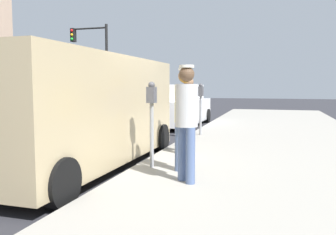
{
  "coord_description": "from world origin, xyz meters",
  "views": [
    {
      "loc": [
        3.39,
        -6.35,
        1.6
      ],
      "look_at": [
        1.65,
        -0.52,
        1.05
      ],
      "focal_mm": 37.66,
      "sensor_mm": 36.0,
      "label": 1
    }
  ],
  "objects_px": {
    "pedestrian_in_yellow": "(185,113)",
    "parked_van": "(79,109)",
    "parking_meter_far": "(201,100)",
    "parked_sedan_ahead": "(178,107)",
    "parking_meter_near": "(152,110)",
    "traffic_light_corner": "(94,54)",
    "pedestrian_in_blue": "(188,110)",
    "pedestrian_in_gray": "(186,115)"
  },
  "relations": [
    {
      "from": "pedestrian_in_yellow",
      "to": "traffic_light_corner",
      "type": "distance_m",
      "value": 16.21
    },
    {
      "from": "parking_meter_far",
      "to": "traffic_light_corner",
      "type": "relative_size",
      "value": 0.29
    },
    {
      "from": "parking_meter_near",
      "to": "traffic_light_corner",
      "type": "xyz_separation_m",
      "value": [
        -8.26,
        13.21,
        2.34
      ]
    },
    {
      "from": "parking_meter_near",
      "to": "pedestrian_in_gray",
      "type": "xyz_separation_m",
      "value": [
        0.81,
        -0.75,
        -0.02
      ]
    },
    {
      "from": "parking_meter_far",
      "to": "parked_van",
      "type": "xyz_separation_m",
      "value": [
        -1.5,
        -4.26,
        -0.03
      ]
    },
    {
      "from": "parking_meter_near",
      "to": "pedestrian_in_blue",
      "type": "xyz_separation_m",
      "value": [
        0.33,
        1.41,
        -0.08
      ]
    },
    {
      "from": "parking_meter_far",
      "to": "pedestrian_in_yellow",
      "type": "distance_m",
      "value": 4.55
    },
    {
      "from": "parking_meter_far",
      "to": "parked_sedan_ahead",
      "type": "distance_m",
      "value": 3.72
    },
    {
      "from": "parking_meter_near",
      "to": "pedestrian_in_yellow",
      "type": "height_order",
      "value": "pedestrian_in_yellow"
    },
    {
      "from": "parking_meter_far",
      "to": "traffic_light_corner",
      "type": "height_order",
      "value": "traffic_light_corner"
    },
    {
      "from": "parking_meter_far",
      "to": "parked_sedan_ahead",
      "type": "bearing_deg",
      "value": 115.55
    },
    {
      "from": "pedestrian_in_gray",
      "to": "pedestrian_in_yellow",
      "type": "bearing_deg",
      "value": 106.03
    },
    {
      "from": "pedestrian_in_gray",
      "to": "parked_sedan_ahead",
      "type": "relative_size",
      "value": 0.4
    },
    {
      "from": "parked_van",
      "to": "parked_sedan_ahead",
      "type": "bearing_deg",
      "value": 90.72
    },
    {
      "from": "parking_meter_near",
      "to": "parked_sedan_ahead",
      "type": "distance_m",
      "value": 7.88
    },
    {
      "from": "parking_meter_near",
      "to": "parking_meter_far",
      "type": "relative_size",
      "value": 1.0
    },
    {
      "from": "parking_meter_near",
      "to": "pedestrian_in_yellow",
      "type": "distance_m",
      "value": 0.65
    },
    {
      "from": "parking_meter_near",
      "to": "pedestrian_in_gray",
      "type": "height_order",
      "value": "pedestrian_in_gray"
    },
    {
      "from": "parking_meter_near",
      "to": "parked_van",
      "type": "xyz_separation_m",
      "value": [
        -1.5,
        0.11,
        -0.03
      ]
    },
    {
      "from": "parked_van",
      "to": "traffic_light_corner",
      "type": "xyz_separation_m",
      "value": [
        -6.76,
        13.1,
        2.36
      ]
    },
    {
      "from": "pedestrian_in_blue",
      "to": "parked_van",
      "type": "relative_size",
      "value": 0.32
    },
    {
      "from": "parking_meter_near",
      "to": "traffic_light_corner",
      "type": "bearing_deg",
      "value": 122.02
    },
    {
      "from": "pedestrian_in_blue",
      "to": "traffic_light_corner",
      "type": "distance_m",
      "value": 14.79
    },
    {
      "from": "pedestrian_in_gray",
      "to": "traffic_light_corner",
      "type": "height_order",
      "value": "traffic_light_corner"
    },
    {
      "from": "pedestrian_in_blue",
      "to": "parked_sedan_ahead",
      "type": "relative_size",
      "value": 0.37
    },
    {
      "from": "parking_meter_far",
      "to": "pedestrian_in_gray",
      "type": "xyz_separation_m",
      "value": [
        0.81,
        -5.12,
        -0.02
      ]
    },
    {
      "from": "parking_meter_far",
      "to": "pedestrian_in_gray",
      "type": "relative_size",
      "value": 0.87
    },
    {
      "from": "parking_meter_near",
      "to": "parked_van",
      "type": "bearing_deg",
      "value": 175.96
    },
    {
      "from": "parking_meter_near",
      "to": "pedestrian_in_yellow",
      "type": "relative_size",
      "value": 0.87
    },
    {
      "from": "pedestrian_in_yellow",
      "to": "parked_van",
      "type": "bearing_deg",
      "value": 173.62
    },
    {
      "from": "pedestrian_in_yellow",
      "to": "traffic_light_corner",
      "type": "xyz_separation_m",
      "value": [
        -8.89,
        13.34,
        2.36
      ]
    },
    {
      "from": "parking_meter_near",
      "to": "traffic_light_corner",
      "type": "distance_m",
      "value": 15.75
    },
    {
      "from": "pedestrian_in_gray",
      "to": "traffic_light_corner",
      "type": "distance_m",
      "value": 16.81
    },
    {
      "from": "pedestrian_in_yellow",
      "to": "parked_sedan_ahead",
      "type": "relative_size",
      "value": 0.39
    },
    {
      "from": "parking_meter_near",
      "to": "parking_meter_far",
      "type": "distance_m",
      "value": 4.37
    },
    {
      "from": "pedestrian_in_blue",
      "to": "parked_sedan_ahead",
      "type": "bearing_deg",
      "value": 106.99
    },
    {
      "from": "pedestrian_in_blue",
      "to": "pedestrian_in_yellow",
      "type": "bearing_deg",
      "value": -78.79
    },
    {
      "from": "traffic_light_corner",
      "to": "parking_meter_near",
      "type": "bearing_deg",
      "value": -57.98
    },
    {
      "from": "parking_meter_near",
      "to": "pedestrian_in_blue",
      "type": "distance_m",
      "value": 1.45
    },
    {
      "from": "parking_meter_far",
      "to": "parked_sedan_ahead",
      "type": "xyz_separation_m",
      "value": [
        -1.6,
        3.34,
        -0.43
      ]
    },
    {
      "from": "parking_meter_far",
      "to": "traffic_light_corner",
      "type": "bearing_deg",
      "value": 133.06
    },
    {
      "from": "parked_sedan_ahead",
      "to": "traffic_light_corner",
      "type": "distance_m",
      "value": 9.07
    }
  ]
}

